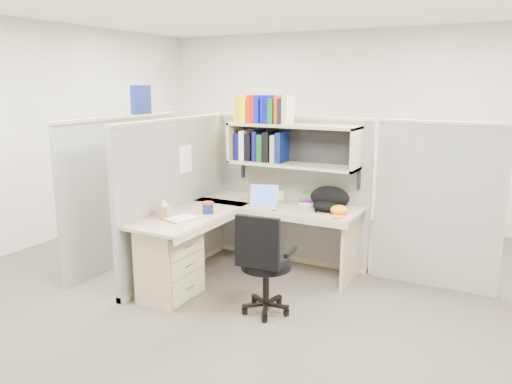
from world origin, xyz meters
The scene contains 14 objects.
ground centered at (0.00, 0.00, 0.00)m, with size 6.00×6.00×0.00m, color #332E27.
room_shell centered at (0.00, 0.00, 1.62)m, with size 6.00×6.00×6.00m.
cubicle centered at (-0.37, 0.45, 0.91)m, with size 3.79×1.84×1.95m.
desk centered at (-0.41, -0.29, 0.44)m, with size 1.74×1.75×0.73m.
laptop centered at (-0.10, 0.42, 0.83)m, with size 0.29×0.29×0.21m, color silver, non-canonical shape.
backpack centered at (0.56, 0.56, 0.85)m, with size 0.40×0.31×0.24m, color black, non-canonical shape.
orange_cap centered at (0.72, 0.45, 0.78)m, with size 0.17×0.20×0.09m, color orange, non-canonical shape.
snack_canister centered at (-0.43, -0.10, 0.79)m, with size 0.11×0.11×0.11m.
tissue_box centered at (-0.72, -0.40, 0.82)m, with size 0.11×0.11×0.18m, color #967B55, non-canonical shape.
mouse centered at (0.08, 0.30, 0.75)m, with size 0.09×0.06×0.03m, color #7C92B0.
paper_cup centered at (-0.05, 0.75, 0.78)m, with size 0.07×0.07×0.10m, color silver.
book_stack centered at (0.26, 0.76, 0.78)m, with size 0.16×0.21×0.10m, color slate, non-canonical shape.
loose_paper centered at (-0.57, -0.37, 0.73)m, with size 0.21×0.28×0.00m, color silver, non-canonical shape.
task_chair centered at (0.37, -0.45, 0.33)m, with size 0.50×0.46×0.92m.
Camera 1 is at (2.20, -4.04, 1.99)m, focal length 35.00 mm.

